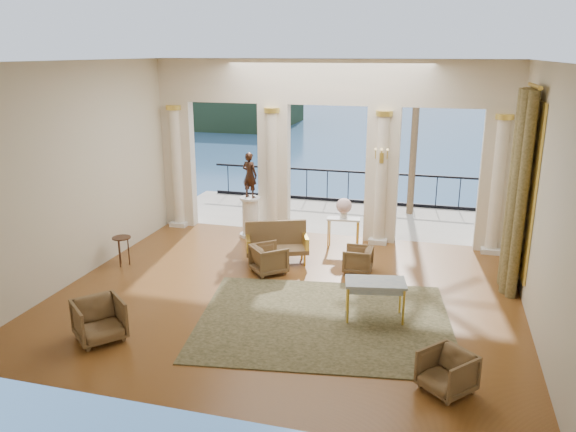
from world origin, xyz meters
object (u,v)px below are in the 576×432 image
(settee, at_px, (277,243))
(armchair_d, at_px, (269,258))
(armchair_a, at_px, (99,318))
(console_table, at_px, (343,223))
(armchair_c, at_px, (358,258))
(pedestal, at_px, (250,218))
(game_table, at_px, (375,285))
(armchair_b, at_px, (447,370))
(statue, at_px, (250,175))
(side_table, at_px, (122,241))

(settee, bearing_deg, armchair_d, -109.51)
(armchair_a, bearing_deg, console_table, 11.48)
(armchair_c, height_order, pedestal, pedestal)
(game_table, bearing_deg, armchair_d, 136.39)
(console_table, bearing_deg, armchair_b, -72.52)
(armchair_d, distance_m, settee, 0.70)
(armchair_a, distance_m, armchair_b, 5.61)
(armchair_c, relative_size, armchair_d, 0.89)
(armchair_d, relative_size, statue, 0.60)
(game_table, bearing_deg, settee, 126.83)
(pedestal, height_order, console_table, pedestal)
(armchair_d, xyz_separation_m, console_table, (1.28, 2.04, 0.28))
(armchair_c, xyz_separation_m, console_table, (-0.59, 1.48, 0.32))
(armchair_d, height_order, game_table, game_table)
(statue, height_order, side_table, statue)
(armchair_a, relative_size, side_table, 1.16)
(armchair_c, bearing_deg, armchair_d, -73.64)
(side_table, bearing_deg, statue, 52.40)
(pedestal, relative_size, console_table, 1.27)
(pedestal, distance_m, console_table, 2.51)
(armchair_d, xyz_separation_m, game_table, (2.49, -1.61, 0.31))
(armchair_b, height_order, side_table, side_table)
(armchair_a, bearing_deg, game_table, -24.90)
(statue, bearing_deg, armchair_b, 146.96)
(armchair_d, distance_m, statue, 2.90)
(armchair_c, relative_size, pedestal, 0.59)
(side_table, bearing_deg, armchair_c, 10.95)
(armchair_a, xyz_separation_m, statue, (0.65, 5.88, 1.25))
(armchair_d, bearing_deg, settee, -39.47)
(armchair_d, bearing_deg, armchair_b, -175.67)
(settee, distance_m, statue, 2.31)
(armchair_c, xyz_separation_m, pedestal, (-3.08, 1.74, 0.20))
(armchair_b, bearing_deg, console_table, 154.58)
(armchair_b, bearing_deg, pedestal, 171.01)
(armchair_b, bearing_deg, settee, 172.29)
(armchair_b, relative_size, pedestal, 0.63)
(console_table, bearing_deg, armchair_c, -74.65)
(armchair_b, xyz_separation_m, statue, (-4.96, 5.90, 1.30))
(armchair_a, height_order, armchair_b, armchair_a)
(statue, bearing_deg, console_table, -168.90)
(console_table, bearing_deg, settee, -140.29)
(armchair_c, relative_size, game_table, 0.54)
(game_table, bearing_deg, armchair_b, -68.49)
(armchair_b, xyz_separation_m, armchair_d, (-3.75, 3.60, 0.01))
(armchair_d, height_order, side_table, armchair_d)
(armchair_a, xyz_separation_m, console_table, (3.14, 5.63, 0.24))
(game_table, bearing_deg, armchair_c, 95.31)
(armchair_d, bearing_deg, pedestal, -14.03)
(armchair_b, bearing_deg, side_table, -163.14)
(statue, distance_m, console_table, 2.70)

